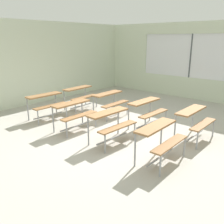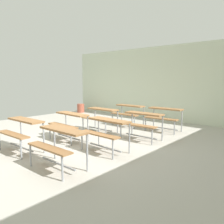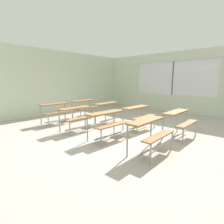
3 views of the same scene
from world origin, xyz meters
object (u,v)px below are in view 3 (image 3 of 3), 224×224
at_px(desk_bench_r1c1, 139,112).
at_px(desk_bench_r0c1, 180,118).
at_px(desk_bench_r2c0, 77,113).
at_px(desk_bench_r2c1, 109,108).
at_px(desk_bench_r3c0, 56,108).
at_px(desk_bench_r0c0, 150,128).
at_px(desk_bench_r1c0, 108,119).
at_px(desk_bench_r3c1, 85,105).

bearing_deg(desk_bench_r1c1, desk_bench_r0c1, -86.38).
distance_m(desk_bench_r2c0, desk_bench_r2c1, 1.52).
xyz_separation_m(desk_bench_r1c1, desk_bench_r2c0, (-1.47, 1.35, 0.00)).
height_order(desk_bench_r1c1, desk_bench_r3c0, same).
xyz_separation_m(desk_bench_r0c0, desk_bench_r3c0, (0.07, 3.99, 0.00)).
bearing_deg(desk_bench_r1c0, desk_bench_r3c0, 92.48).
relative_size(desk_bench_r0c1, desk_bench_r3c0, 0.99).
height_order(desk_bench_r0c1, desk_bench_r3c0, same).
relative_size(desk_bench_r1c0, desk_bench_r2c0, 1.02).
xyz_separation_m(desk_bench_r2c1, desk_bench_r3c0, (-1.45, 1.30, 0.00)).
xyz_separation_m(desk_bench_r1c1, desk_bench_r3c0, (-1.40, 2.72, 0.00)).
bearing_deg(desk_bench_r2c0, desk_bench_r3c1, 44.67).
bearing_deg(desk_bench_r3c1, desk_bench_r0c0, -111.93).
height_order(desk_bench_r2c0, desk_bench_r3c0, same).
bearing_deg(desk_bench_r3c0, desk_bench_r1c1, -61.80).
bearing_deg(desk_bench_r0c1, desk_bench_r2c0, 119.47).
bearing_deg(desk_bench_r1c0, desk_bench_r0c0, -89.20).
bearing_deg(desk_bench_r2c0, desk_bench_r1c0, -87.56).
height_order(desk_bench_r0c0, desk_bench_r2c1, same).
bearing_deg(desk_bench_r0c1, desk_bench_r3c0, 109.73).
xyz_separation_m(desk_bench_r0c1, desk_bench_r2c0, (-1.50, 2.68, 0.00)).
xyz_separation_m(desk_bench_r0c0, desk_bench_r0c1, (1.51, -0.06, 0.00)).
relative_size(desk_bench_r1c1, desk_bench_r2c1, 1.01).
distance_m(desk_bench_r2c0, desk_bench_r3c1, 2.04).
bearing_deg(desk_bench_r1c1, desk_bench_r2c0, 139.39).
bearing_deg(desk_bench_r3c0, desk_bench_r0c1, -69.51).
xyz_separation_m(desk_bench_r0c1, desk_bench_r2c1, (0.01, 2.75, 0.00)).
height_order(desk_bench_r2c1, desk_bench_r3c0, same).
relative_size(desk_bench_r0c0, desk_bench_r1c1, 0.99).
relative_size(desk_bench_r0c0, desk_bench_r0c1, 1.01).
height_order(desk_bench_r0c0, desk_bench_r3c0, same).
bearing_deg(desk_bench_r1c1, desk_bench_r1c0, 179.64).
bearing_deg(desk_bench_r1c1, desk_bench_r2c1, 89.89).
distance_m(desk_bench_r1c0, desk_bench_r3c0, 2.66).
xyz_separation_m(desk_bench_r0c0, desk_bench_r1c1, (1.47, 1.27, 0.00)).
bearing_deg(desk_bench_r3c1, desk_bench_r0c1, -91.45).
height_order(desk_bench_r0c1, desk_bench_r2c0, same).
distance_m(desk_bench_r1c1, desk_bench_r3c1, 2.77).
height_order(desk_bench_r0c1, desk_bench_r3c1, same).
bearing_deg(desk_bench_r2c1, desk_bench_r3c0, 137.03).
relative_size(desk_bench_r3c0, desk_bench_r3c1, 0.99).
bearing_deg(desk_bench_r0c1, desk_bench_r1c0, 136.55).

